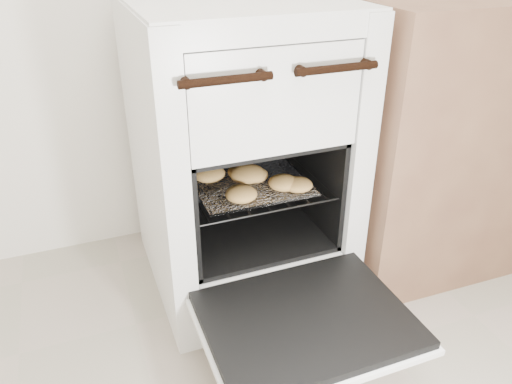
{
  "coord_description": "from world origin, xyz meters",
  "views": [
    {
      "loc": [
        -0.41,
        -0.18,
        1.09
      ],
      "look_at": [
        0.06,
        1.03,
        0.39
      ],
      "focal_mm": 35.0,
      "sensor_mm": 36.0,
      "label": 1
    }
  ],
  "objects": [
    {
      "name": "baked_rolls",
      "position": [
        0.05,
        1.07,
        0.42
      ],
      "size": [
        0.34,
        0.27,
        0.05
      ],
      "color": "tan",
      "rests_on": "foil_sheet"
    },
    {
      "name": "counter",
      "position": [
        0.84,
        1.12,
        0.45
      ],
      "size": [
        0.92,
        0.62,
        0.91
      ],
      "primitive_type": "cube",
      "rotation": [
        0.0,
        0.0,
        -0.02
      ],
      "color": "brown",
      "rests_on": "ground"
    },
    {
      "name": "oven_door",
      "position": [
        0.06,
        0.67,
        0.2
      ],
      "size": [
        0.53,
        0.41,
        0.04
      ],
      "color": "black",
      "rests_on": "stove"
    },
    {
      "name": "foil_sheet",
      "position": [
        0.06,
        1.09,
        0.4
      ],
      "size": [
        0.33,
        0.3,
        0.01
      ],
      "primitive_type": "cube",
      "color": "white",
      "rests_on": "oven_rack"
    },
    {
      "name": "oven_rack",
      "position": [
        0.06,
        1.11,
        0.39
      ],
      "size": [
        0.43,
        0.41,
        0.01
      ],
      "color": "black",
      "rests_on": "stove"
    },
    {
      "name": "stove",
      "position": [
        0.06,
        1.17,
        0.44
      ],
      "size": [
        0.59,
        0.66,
        0.9
      ],
      "color": "silver",
      "rests_on": "ground"
    }
  ]
}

